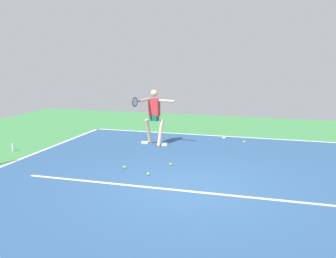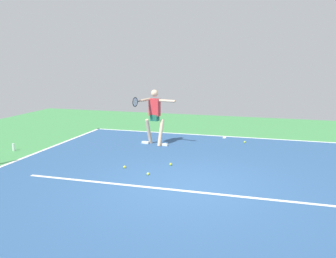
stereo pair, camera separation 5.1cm
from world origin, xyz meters
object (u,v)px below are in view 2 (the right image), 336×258
Objects in this scene: tennis_ball_by_baseline at (245,142)px; water_bottle at (14,147)px; tennis_ball_centre_court at (148,174)px; tennis_ball_far_corner at (171,164)px; tennis_ball_near_service_line at (125,167)px; tennis_player at (154,113)px.

water_bottle is at bearing 24.94° from tennis_ball_by_baseline.
water_bottle is at bearing -13.62° from tennis_ball_centre_court.
tennis_ball_far_corner is 0.30× the size of water_bottle.
tennis_ball_near_service_line is 0.86m from tennis_ball_centre_court.
tennis_ball_by_baseline is at bearing -124.70° from tennis_ball_near_service_line.
tennis_ball_centre_court is at bearing 153.39° from tennis_ball_near_service_line.
tennis_ball_far_corner is at bearing 178.01° from water_bottle.
tennis_ball_far_corner is 5.01m from water_bottle.
water_bottle is at bearing -1.99° from tennis_ball_far_corner.
tennis_player is 3.14m from tennis_ball_by_baseline.
water_bottle is at bearing -10.86° from tennis_ball_near_service_line.
tennis_ball_near_service_line and tennis_ball_by_baseline have the same top height.
tennis_ball_by_baseline is 7.28m from water_bottle.
tennis_ball_centre_court is (-0.77, 0.39, 0.00)m from tennis_ball_near_service_line.
tennis_ball_centre_court is (-0.89, 3.10, -0.99)m from tennis_player.
water_bottle is (4.72, -1.14, 0.08)m from tennis_ball_centre_court.
tennis_player is at bearing -74.04° from tennis_ball_centre_court.
tennis_ball_near_service_line is 1.00× the size of tennis_ball_centre_court.
tennis_ball_near_service_line is 1.20m from tennis_ball_far_corner.
tennis_player is 2.63m from tennis_ball_far_corner.
tennis_ball_by_baseline is (-2.76, -1.11, -0.99)m from tennis_player.
tennis_ball_near_service_line is at bearing 29.01° from tennis_ball_far_corner.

